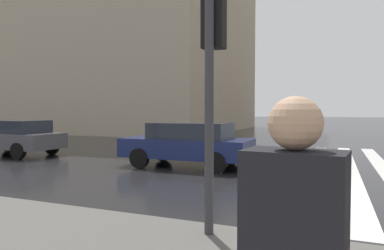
{
  "coord_description": "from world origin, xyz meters",
  "views": [
    {
      "loc": [
        -7.69,
        1.4,
        1.77
      ],
      "look_at": [
        5.27,
        6.71,
        1.22
      ],
      "focal_mm": 32.54,
      "sensor_mm": 36.0,
      "label": 1
    }
  ],
  "objects": [
    {
      "name": "car_navy",
      "position": [
        2.5,
        5.72,
        0.76
      ],
      "size": [
        1.85,
        4.1,
        1.41
      ],
      "color": "navy",
      "rests_on": "ground_plane"
    },
    {
      "name": "car_dark_grey",
      "position": [
        2.5,
        13.36,
        0.76
      ],
      "size": [
        1.85,
        4.1,
        1.41
      ],
      "color": "#4C4C51",
      "rests_on": "ground_plane"
    },
    {
      "name": "traffic_signal_post",
      "position": [
        -3.28,
        2.92,
        2.54
      ],
      "size": [
        0.44,
        0.3,
        3.31
      ],
      "color": "#333338",
      "rests_on": "sidewalk_pavement"
    },
    {
      "name": "haussmann_block_mid",
      "position": [
        22.11,
        23.42,
        11.55
      ],
      "size": [
        19.22,
        27.22,
        23.59
      ],
      "color": "tan",
      "rests_on": "ground_plane"
    }
  ]
}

